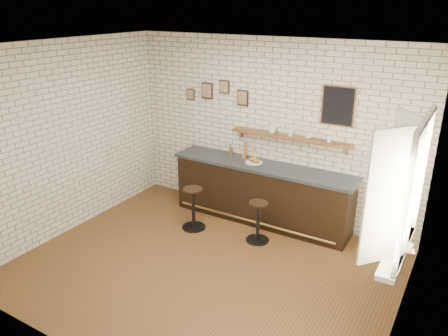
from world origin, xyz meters
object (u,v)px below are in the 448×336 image
(book_lower, at_px, (395,247))
(book_upper, at_px, (396,244))
(bitters_bottle_white, at_px, (244,153))
(bar_stool_right, at_px, (258,220))
(shelf_cup_b, at_px, (290,133))
(ciabatta_sandwich, at_px, (254,160))
(shelf_cup_c, at_px, (308,136))
(sandwich_plate, at_px, (254,162))
(shelf_cup_a, at_px, (272,130))
(bar_stool_left, at_px, (193,207))
(bitters_bottle_amber, at_px, (245,152))
(bar_counter, at_px, (261,193))
(bitters_bottle_brown, at_px, (230,151))
(shelf_cup_d, at_px, (329,140))
(condiment_bottle_yellow, at_px, (255,156))

(book_lower, relative_size, book_upper, 1.12)
(bitters_bottle_white, bearing_deg, bar_stool_right, -48.93)
(shelf_cup_b, bearing_deg, book_lower, -75.74)
(ciabatta_sandwich, distance_m, shelf_cup_c, 0.98)
(shelf_cup_b, bearing_deg, sandwich_plate, 162.96)
(shelf_cup_a, bearing_deg, bar_stool_left, -165.51)
(book_upper, bearing_deg, bar_stool_left, 177.80)
(shelf_cup_c, distance_m, book_lower, 2.42)
(bitters_bottle_amber, bearing_deg, bitters_bottle_white, 180.00)
(bar_counter, distance_m, sandwich_plate, 0.54)
(bar_counter, relative_size, ciabatta_sandwich, 14.97)
(bitters_bottle_brown, relative_size, book_upper, 0.92)
(bitters_bottle_white, height_order, shelf_cup_a, shelf_cup_a)
(sandwich_plate, distance_m, bar_stool_left, 1.23)
(bitters_bottle_brown, bearing_deg, bar_counter, -10.78)
(bar_counter, height_order, book_lower, bar_counter)
(shelf_cup_d, bearing_deg, bar_stool_right, -140.40)
(sandwich_plate, height_order, book_upper, sandwich_plate)
(shelf_cup_d, bearing_deg, shelf_cup_a, 171.13)
(bar_counter, relative_size, shelf_cup_b, 31.63)
(shelf_cup_d, bearing_deg, shelf_cup_c, 171.13)
(bitters_bottle_brown, height_order, shelf_cup_b, shelf_cup_b)
(bitters_bottle_amber, bearing_deg, shelf_cup_c, 3.90)
(bar_stool_right, bearing_deg, book_upper, -19.93)
(book_lower, bearing_deg, bar_stool_left, 148.24)
(condiment_bottle_yellow, xyz_separation_m, bar_stool_right, (0.46, -0.76, -0.74))
(ciabatta_sandwich, height_order, shelf_cup_b, shelf_cup_b)
(bar_stool_right, distance_m, book_upper, 2.30)
(sandwich_plate, height_order, condiment_bottle_yellow, condiment_bottle_yellow)
(shelf_cup_c, bearing_deg, shelf_cup_b, 78.05)
(sandwich_plate, bearing_deg, shelf_cup_a, 40.44)
(bar_stool_right, distance_m, shelf_cup_d, 1.63)
(bitters_bottle_brown, xyz_separation_m, condiment_bottle_yellow, (0.47, 0.00, -0.00))
(condiment_bottle_yellow, distance_m, book_lower, 2.99)
(bar_stool_right, relative_size, shelf_cup_a, 5.03)
(shelf_cup_d, xyz_separation_m, book_lower, (1.35, -1.63, -0.60))
(bar_counter, bearing_deg, shelf_cup_c, 16.65)
(bar_counter, relative_size, condiment_bottle_yellow, 16.50)
(shelf_cup_b, height_order, shelf_cup_d, shelf_cup_b)
(bitters_bottle_brown, distance_m, bar_stool_left, 1.18)
(bar_stool_left, height_order, shelf_cup_b, shelf_cup_b)
(sandwich_plate, xyz_separation_m, shelf_cup_d, (1.16, 0.19, 0.53))
(shelf_cup_a, bearing_deg, condiment_bottle_yellow, 161.47)
(sandwich_plate, relative_size, ciabatta_sandwich, 1.35)
(shelf_cup_c, height_order, book_lower, shelf_cup_c)
(bitters_bottle_brown, bearing_deg, shelf_cup_c, 3.09)
(bar_stool_right, bearing_deg, condiment_bottle_yellow, 121.26)
(shelf_cup_b, xyz_separation_m, shelf_cup_d, (0.63, 0.00, -0.00))
(bitters_bottle_amber, relative_size, bar_stool_right, 0.42)
(ciabatta_sandwich, distance_m, bar_stool_right, 1.04)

